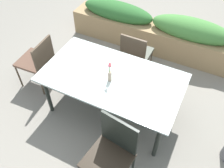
# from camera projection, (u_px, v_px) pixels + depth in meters

# --- Properties ---
(ground_plane) EXTENTS (12.00, 12.00, 0.00)m
(ground_plane) POSITION_uv_depth(u_px,v_px,m) (108.00, 106.00, 3.77)
(ground_plane) COLOR gray
(dining_table) EXTENTS (1.90, 1.06, 0.74)m
(dining_table) POSITION_uv_depth(u_px,v_px,m) (112.00, 80.00, 3.22)
(dining_table) COLOR silver
(dining_table) RESTS_ON ground
(chair_near_right) EXTENTS (0.55, 0.55, 0.98)m
(chair_near_right) POSITION_uv_depth(u_px,v_px,m) (112.00, 151.00, 2.64)
(chair_near_right) COLOR black
(chair_near_right) RESTS_ON ground
(chair_far_side) EXTENTS (0.45, 0.45, 0.88)m
(chair_far_side) POSITION_uv_depth(u_px,v_px,m) (135.00, 52.00, 3.89)
(chair_far_side) COLOR #45493D
(chair_far_side) RESTS_ON ground
(chair_end_left) EXTENTS (0.50, 0.50, 0.89)m
(chair_end_left) POSITION_uv_depth(u_px,v_px,m) (38.00, 59.00, 3.73)
(chair_end_left) COLOR brown
(chair_end_left) RESTS_ON ground
(flower_vase) EXTENTS (0.05, 0.05, 0.30)m
(flower_vase) POSITION_uv_depth(u_px,v_px,m) (110.00, 73.00, 3.03)
(flower_vase) COLOR tan
(flower_vase) RESTS_ON dining_table
(planter_box) EXTENTS (3.19, 0.51, 0.82)m
(planter_box) POSITION_uv_depth(u_px,v_px,m) (152.00, 30.00, 4.52)
(planter_box) COLOR #9E7F56
(planter_box) RESTS_ON ground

